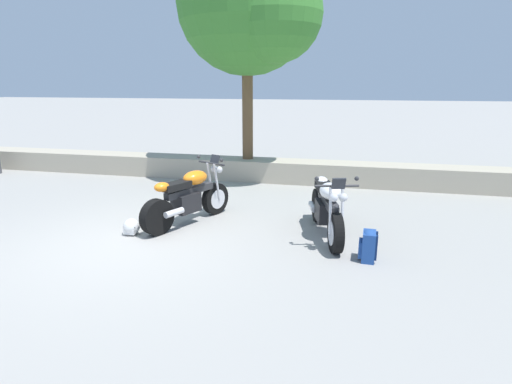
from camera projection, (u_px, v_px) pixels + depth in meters
name	position (u px, v px, depth m)	size (l,w,h in m)	color
ground_plane	(131.00, 243.00, 6.54)	(120.00, 120.00, 0.00)	gray
stone_wall	(221.00, 168.00, 10.99)	(36.00, 0.80, 0.55)	#A89E89
motorcycle_orange_near_left	(189.00, 198.00, 7.36)	(1.09, 1.94, 1.18)	black
motorcycle_white_centre	(327.00, 208.00, 6.74)	(0.85, 2.04, 1.18)	black
rider_backpack	(368.00, 245.00, 5.84)	(0.27, 0.31, 0.47)	navy
rider_helmet	(131.00, 227.00, 6.88)	(0.28, 0.28, 0.28)	silver
leafy_tree_far_left	(253.00, 6.00, 9.71)	(3.63, 3.46, 5.59)	brown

